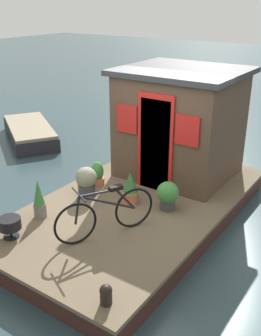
% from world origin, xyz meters
% --- Properties ---
extents(ground_plane, '(60.00, 60.00, 0.00)m').
position_xyz_m(ground_plane, '(0.00, 0.00, 0.00)').
color(ground_plane, '#2D4247').
extents(houseboat_deck, '(5.23, 2.93, 0.38)m').
position_xyz_m(houseboat_deck, '(0.00, 0.00, 0.19)').
color(houseboat_deck, brown).
rests_on(houseboat_deck, ground_plane).
extents(houseboat_cabin, '(2.03, 2.25, 2.09)m').
position_xyz_m(houseboat_cabin, '(1.50, 0.00, 1.44)').
color(houseboat_cabin, '#4C3828').
rests_on(houseboat_cabin, houseboat_deck).
extents(bicycle, '(1.47, 0.78, 0.79)m').
position_xyz_m(bicycle, '(-1.16, -0.22, 0.75)').
color(bicycle, black).
rests_on(bicycle, houseboat_deck).
extents(potted_plant_rosemary, '(0.37, 0.37, 0.50)m').
position_xyz_m(potted_plant_rosemary, '(0.04, -0.59, 0.66)').
color(potted_plant_rosemary, '#38383D').
rests_on(potted_plant_rosemary, houseboat_deck).
extents(potted_plant_mint, '(0.25, 0.25, 0.48)m').
position_xyz_m(potted_plant_mint, '(0.11, 0.97, 0.60)').
color(potted_plant_mint, '#B2603D').
rests_on(potted_plant_mint, houseboat_deck).
extents(potted_plant_thyme, '(0.30, 0.30, 0.57)m').
position_xyz_m(potted_plant_thyme, '(-0.11, 0.07, 0.65)').
color(potted_plant_thyme, '#B2603D').
rests_on(potted_plant_thyme, houseboat_deck).
extents(potted_plant_sage, '(0.20, 0.20, 0.66)m').
position_xyz_m(potted_plant_sage, '(-1.35, 0.99, 0.70)').
color(potted_plant_sage, slate).
rests_on(potted_plant_sage, houseboat_deck).
extents(potted_plant_geranium, '(0.38, 0.38, 0.55)m').
position_xyz_m(potted_plant_geranium, '(-0.35, 0.85, 0.68)').
color(potted_plant_geranium, '#38383D').
rests_on(potted_plant_geranium, houseboat_deck).
extents(charcoal_grill, '(0.33, 0.33, 0.32)m').
position_xyz_m(charcoal_grill, '(-2.02, 0.91, 0.61)').
color(charcoal_grill, black).
rests_on(charcoal_grill, houseboat_deck).
extents(mooring_bollard, '(0.15, 0.15, 0.26)m').
position_xyz_m(mooring_bollard, '(-2.32, -1.11, 0.52)').
color(mooring_bollard, black).
rests_on(mooring_bollard, houseboat_deck).
extents(dinghy_boat, '(2.36, 2.81, 0.44)m').
position_xyz_m(dinghy_boat, '(1.93, 4.88, 0.22)').
color(dinghy_boat, '#232328').
rests_on(dinghy_boat, ground_plane).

